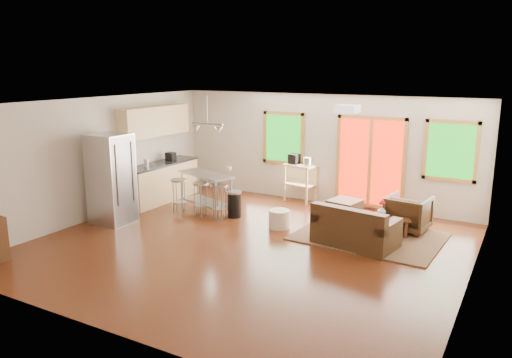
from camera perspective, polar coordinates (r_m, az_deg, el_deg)
The scene contains 28 objects.
floor at distance 9.28m, azimuth -0.92°, elevation -7.66°, with size 7.50×7.00×0.02m, color #3E1A0B.
ceiling at distance 8.72m, azimuth -0.98°, elevation 8.69°, with size 7.50×7.00×0.02m, color silver.
back_wall at distance 12.02m, azimuth 7.53°, elevation 3.41°, with size 7.50×0.02×2.60m, color beige.
left_wall at distance 11.25m, azimuth -17.74°, elevation 2.27°, with size 0.02×7.00×2.60m, color beige.
right_wall at distance 7.78m, azimuth 23.76°, elevation -2.70°, with size 0.02×7.00×2.60m, color beige.
front_wall at distance 6.24m, azimuth -17.49°, elevation -5.83°, with size 7.50×0.02×2.60m, color beige.
window_left at distance 12.34m, azimuth 3.15°, elevation 4.68°, with size 1.10×0.05×1.30m.
french_doors at distance 11.62m, azimuth 12.91°, elevation 1.87°, with size 1.60×0.05×2.10m.
window_right at distance 11.20m, azimuth 21.37°, elevation 3.00°, with size 1.10×0.05×1.30m.
rug at distance 9.96m, azimuth 12.78°, elevation -6.41°, with size 2.66×2.05×0.03m, color #4D603B.
loveseat at distance 9.33m, azimuth 11.20°, elevation -5.75°, with size 1.57×1.04×0.78m.
coffee_table at distance 10.06m, azimuth 14.33°, elevation -4.42°, with size 1.10×0.92×0.38m.
armchair at distance 10.40m, azimuth 17.01°, elevation -3.60°, with size 0.78×0.73×0.80m, color #2F1F10.
ottoman at distance 10.99m, azimuth 10.09°, elevation -3.42°, with size 0.61×0.61×0.41m, color #2F1F10.
pouf at distance 10.20m, azimuth 2.66°, elevation -4.59°, with size 0.43×0.43×0.38m, color silver.
vase at distance 10.00m, azimuth 14.19°, elevation -3.42°, with size 0.22×0.23×0.30m.
book at distance 9.76m, azimuth 13.38°, elevation -3.59°, with size 0.21×0.03×0.28m, color maroon.
cabinets at distance 12.34m, azimuth -11.00°, elevation 1.77°, with size 0.64×2.24×2.30m.
refrigerator at distance 10.79m, azimuth -16.17°, elevation -0.00°, with size 0.79×0.75×1.88m.
island at distance 11.25m, azimuth -5.73°, elevation -0.76°, with size 1.51×0.99×0.89m.
cup at distance 11.13m, azimuth -3.13°, elevation 1.26°, with size 0.13×0.10×0.13m, color silver.
bar_stool_a at distance 11.35m, azimuth -8.81°, elevation -0.98°, with size 0.45×0.45×0.76m.
bar_stool_b at distance 11.03m, azimuth -6.35°, elevation -1.37°, with size 0.39×0.39×0.74m.
bar_stool_c at distance 10.71m, azimuth -4.20°, elevation -1.64°, with size 0.40×0.40×0.77m.
trash_can at distance 10.91m, azimuth -2.48°, elevation -2.86°, with size 0.36×0.36×0.58m.
kitchen_cart at distance 12.11m, azimuth 5.01°, elevation 1.08°, with size 0.83×0.62×1.15m.
ceiling_flush at distance 8.60m, azimuth 10.42°, elevation 7.90°, with size 0.35×0.35×0.12m, color white.
pendant_light at distance 11.07m, azimuth -5.57°, elevation 5.79°, with size 0.80×0.18×0.79m.
Camera 1 is at (4.39, -7.51, 3.22)m, focal length 35.00 mm.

